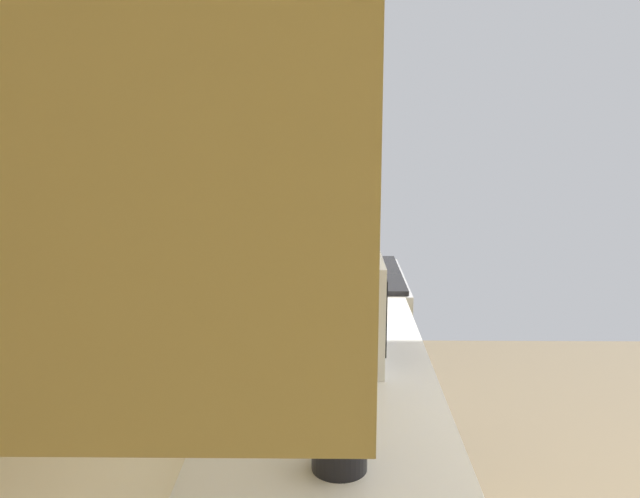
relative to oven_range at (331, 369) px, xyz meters
name	(u,v)px	position (x,y,z in m)	size (l,w,h in m)	color
wall_back	(174,206)	(-1.28, 0.37, 0.92)	(3.76, 0.12, 2.76)	beige
oven_range	(331,369)	(0.00, 0.00, 0.00)	(0.65, 0.64, 1.06)	#B7BABF
microwave	(319,299)	(-0.87, 0.04, 0.58)	(0.53, 0.37, 0.31)	white
kettle	(340,432)	(-1.58, -0.01, 0.51)	(0.16, 0.11, 0.18)	black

